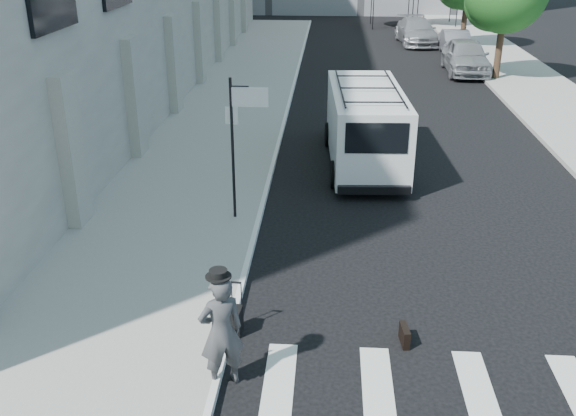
# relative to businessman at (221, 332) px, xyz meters

# --- Properties ---
(ground) EXTENTS (120.00, 120.00, 0.00)m
(ground) POSITION_rel_businessman_xyz_m (1.90, 3.00, -0.99)
(ground) COLOR black
(ground) RESTS_ON ground
(sidewalk_left) EXTENTS (4.50, 48.00, 0.15)m
(sidewalk_left) POSITION_rel_businessman_xyz_m (-2.35, 19.00, -0.92)
(sidewalk_left) COLOR gray
(sidewalk_left) RESTS_ON ground
(sidewalk_right) EXTENTS (4.00, 56.00, 0.15)m
(sidewalk_right) POSITION_rel_businessman_xyz_m (10.90, 23.00, -0.92)
(sidewalk_right) COLOR gray
(sidewalk_right) RESTS_ON ground
(sign_pole) EXTENTS (1.03, 0.07, 3.50)m
(sign_pole) POSITION_rel_businessman_xyz_m (-0.46, 6.20, 1.66)
(sign_pole) COLOR black
(sign_pole) RESTS_ON sidewalk_left
(businessman) EXTENTS (0.86, 0.75, 1.98)m
(businessman) POSITION_rel_businessman_xyz_m (0.00, 0.00, 0.00)
(businessman) COLOR #3D3E40
(businessman) RESTS_ON ground
(briefcase) EXTENTS (0.17, 0.45, 0.34)m
(briefcase) POSITION_rel_businessman_xyz_m (3.04, 1.29, -0.82)
(briefcase) COLOR black
(briefcase) RESTS_ON ground
(suitcase) EXTENTS (0.25, 0.37, 0.98)m
(suitcase) POSITION_rel_businessman_xyz_m (0.00, 1.41, -0.73)
(suitcase) COLOR black
(suitcase) RESTS_ON ground
(cargo_van) EXTENTS (2.50, 6.43, 2.38)m
(cargo_van) POSITION_rel_businessman_xyz_m (2.69, 10.83, 0.24)
(cargo_van) COLOR silver
(cargo_van) RESTS_ON ground
(parked_car_a) EXTENTS (2.12, 5.04, 1.70)m
(parked_car_a) POSITION_rel_businessman_xyz_m (8.34, 24.71, -0.14)
(parked_car_a) COLOR #93959A
(parked_car_a) RESTS_ON ground
(parked_car_b) EXTENTS (1.57, 4.20, 1.37)m
(parked_car_b) POSITION_rel_businessman_xyz_m (8.70, 29.71, -0.31)
(parked_car_b) COLOR #5A5C62
(parked_car_b) RESTS_ON ground
(parked_car_c) EXTENTS (2.56, 5.50, 1.55)m
(parked_car_c) POSITION_rel_businessman_xyz_m (6.90, 33.48, -0.21)
(parked_car_c) COLOR gray
(parked_car_c) RESTS_ON ground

